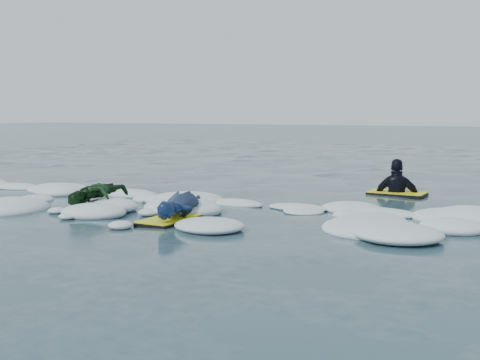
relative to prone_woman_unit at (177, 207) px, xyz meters
name	(u,v)px	position (x,y,z in m)	size (l,w,h in m)	color
ground	(187,221)	(0.15, 0.02, -0.19)	(120.00, 120.00, 0.00)	#19293D
foam_band	(222,210)	(0.15, 1.06, -0.19)	(12.00, 3.10, 0.30)	white
prone_woman_unit	(177,207)	(0.00, 0.00, 0.00)	(0.93, 1.53, 0.37)	black
prone_child_unit	(97,197)	(-1.58, 0.19, 0.03)	(0.60, 1.15, 0.42)	black
waiting_rider_unit	(397,200)	(2.25, 3.91, -0.26)	(1.06, 0.63, 1.53)	black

